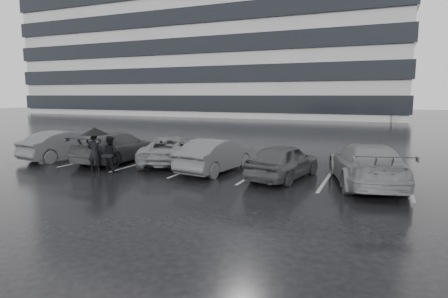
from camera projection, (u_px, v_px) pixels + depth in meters
ground at (220, 184)px, 13.35m from camera, size 160.00×160.00×0.00m
office_building at (214, 29)px, 63.54m from camera, size 61.00×26.00×29.00m
car_main at (284, 161)px, 14.07m from camera, size 2.29×4.15×1.33m
car_west_a at (217, 155)px, 15.37m from camera, size 2.01×4.31×1.37m
car_west_b at (173, 150)px, 17.08m from camera, size 3.31×5.02×1.28m
car_west_c at (117, 147)px, 17.67m from camera, size 2.13×4.95×1.42m
car_west_d at (65, 145)px, 18.42m from camera, size 2.13×4.45×1.41m
car_east at (366, 164)px, 13.08m from camera, size 3.24×5.44×1.48m
pedestrian_left at (95, 153)px, 15.28m from camera, size 0.68×0.57×1.60m
pedestrian_right at (110, 154)px, 15.28m from camera, size 0.74×0.59×1.48m
umbrella at (94, 131)px, 15.08m from camera, size 1.09×1.09×1.86m
stall_stripes at (227, 169)px, 15.93m from camera, size 19.72×5.00×0.00m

